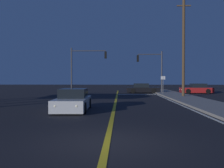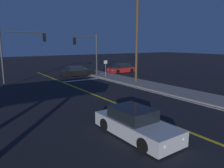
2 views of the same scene
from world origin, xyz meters
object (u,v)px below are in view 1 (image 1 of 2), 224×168
car_following_oncoming_black (143,89)px  traffic_signal_far_left (84,63)px  street_sign_corner (163,82)px  car_mid_block_silver (73,101)px  utility_pole_right (184,43)px  car_side_waiting_red (197,89)px  traffic_signal_near_right (153,66)px

car_following_oncoming_black → traffic_signal_far_left: (-7.84, -2.76, 3.47)m
traffic_signal_far_left → street_sign_corner: (9.99, -1.40, -2.48)m
car_mid_block_silver → street_sign_corner: street_sign_corner is taller
traffic_signal_far_left → utility_pole_right: utility_pole_right is taller
car_side_waiting_red → car_following_oncoming_black: same height
car_mid_block_silver → traffic_signal_near_right: traffic_signal_near_right is taller
car_mid_block_silver → car_following_oncoming_black: bearing=-108.6°
car_mid_block_silver → traffic_signal_far_left: size_ratio=0.77×
traffic_signal_far_left → car_following_oncoming_black: bearing=19.4°
car_side_waiting_red → traffic_signal_far_left: traffic_signal_far_left is taller
street_sign_corner → traffic_signal_far_left: bearing=172.0°
car_mid_block_silver → traffic_signal_far_left: traffic_signal_far_left is taller
car_mid_block_silver → traffic_signal_near_right: (7.28, 18.43, 3.18)m
traffic_signal_near_right → utility_pole_right: utility_pole_right is taller
traffic_signal_near_right → traffic_signal_far_left: (-9.07, -1.40, 0.30)m
car_mid_block_silver → car_side_waiting_red: bearing=-126.6°
traffic_signal_near_right → car_side_waiting_red: bearing=-173.9°
utility_pole_right → car_side_waiting_red: bearing=64.1°
car_mid_block_silver → car_following_oncoming_black: 20.69m
car_mid_block_silver → utility_pole_right: bearing=-131.9°
car_mid_block_silver → car_following_oncoming_black: same height
car_following_oncoming_black → street_sign_corner: bearing=29.6°
traffic_signal_far_left → street_sign_corner: bearing=-8.0°
car_following_oncoming_black → street_sign_corner: (2.15, -4.16, 1.00)m
car_side_waiting_red → car_following_oncoming_black: (-7.32, 0.71, 0.00)m
car_mid_block_silver → utility_pole_right: (9.59, 11.30, 5.17)m
car_mid_block_silver → street_sign_corner: size_ratio=1.99×
car_side_waiting_red → street_sign_corner: (-5.17, -3.45, 1.00)m
car_side_waiting_red → traffic_signal_far_left: (-15.16, -2.05, 3.48)m
car_side_waiting_red → car_following_oncoming_black: bearing=84.8°
car_mid_block_silver → traffic_signal_near_right: 20.07m
car_following_oncoming_black → traffic_signal_near_right: traffic_signal_near_right is taller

